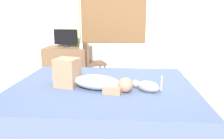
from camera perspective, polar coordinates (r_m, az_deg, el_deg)
The scene contains 10 objects.
ground_plane at distance 2.97m, azimuth 0.43°, elevation -14.32°, with size 16.00×16.00×0.00m, color tan.
back_wall_with_window at distance 4.91m, azimuth 2.15°, elevation 14.28°, with size 6.40×0.14×2.90m.
bed at distance 2.94m, azimuth -2.24°, elevation -8.89°, with size 2.26×1.94×0.54m.
person_lying at distance 2.71m, azimuth -5.66°, elevation -2.35°, with size 0.94×0.46×0.34m.
cat at distance 2.62m, azimuth 8.52°, elevation -4.05°, with size 0.33×0.22×0.21m.
desk at distance 4.78m, azimuth -10.64°, elevation 1.05°, with size 0.90×0.56×0.74m.
tv_monitor at distance 4.70m, azimuth -11.28°, elevation 7.64°, with size 0.48×0.10×0.35m.
cup at distance 4.45m, azimuth -7.55°, elevation 5.72°, with size 0.06×0.06×0.09m, color white.
chair_by_desk at distance 4.43m, azimuth -5.14°, elevation 2.07°, with size 0.50×0.50×0.86m.
curtain_left at distance 4.94m, azimuth -10.48°, elevation 12.23°, with size 0.44×0.06×2.58m, color #ADCC75.
Camera 1 is at (0.16, -2.62, 1.40)m, focal length 37.22 mm.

